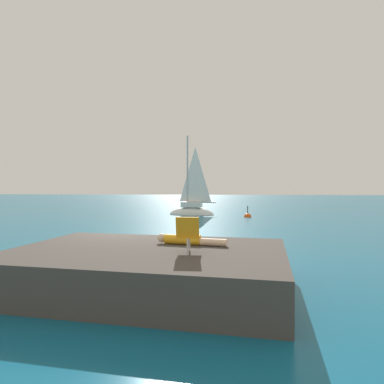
# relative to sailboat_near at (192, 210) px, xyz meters

# --- Properties ---
(ground_plane) EXTENTS (160.00, 160.00, 0.00)m
(ground_plane) POSITION_rel_sailboat_near_xyz_m (-0.30, -16.65, -0.38)
(ground_plane) COLOR #0F5675
(shore_ledge) EXTENTS (6.61, 4.97, 0.90)m
(shore_ledge) POSITION_rel_sailboat_near_xyz_m (0.90, -19.76, 0.07)
(shore_ledge) COLOR #423D38
(shore_ledge) RESTS_ON ground
(boulder_seaward) EXTENTS (1.62, 1.71, 0.97)m
(boulder_seaward) POSITION_rel_sailboat_near_xyz_m (2.15, -17.02, -0.38)
(boulder_seaward) COLOR #423E35
(boulder_seaward) RESTS_ON ground
(boulder_inland) EXTENTS (1.42, 1.52, 0.97)m
(boulder_inland) POSITION_rel_sailboat_near_xyz_m (3.44, -17.50, -0.38)
(boulder_inland) COLOR #3D3B30
(boulder_inland) RESTS_ON ground
(sailboat_near) EXTENTS (3.84, 1.81, 6.98)m
(sailboat_near) POSITION_rel_sailboat_near_xyz_m (0.00, 0.00, 0.00)
(sailboat_near) COLOR white
(sailboat_near) RESTS_ON ground
(person_sunbather) EXTENTS (1.74, 0.53, 0.25)m
(person_sunbather) POSITION_rel_sailboat_near_xyz_m (1.75, -19.17, 0.64)
(person_sunbather) COLOR gold
(person_sunbather) RESTS_ON shore_ledge
(beach_chair) EXTENTS (0.49, 0.60, 0.80)m
(beach_chair) POSITION_rel_sailboat_near_xyz_m (1.88, -20.27, 0.96)
(beach_chair) COLOR orange
(beach_chair) RESTS_ON shore_ledge
(marker_buoy) EXTENTS (0.56, 0.56, 1.13)m
(marker_buoy) POSITION_rel_sailboat_near_xyz_m (4.33, -1.41, -0.37)
(marker_buoy) COLOR #EA5114
(marker_buoy) RESTS_ON ground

